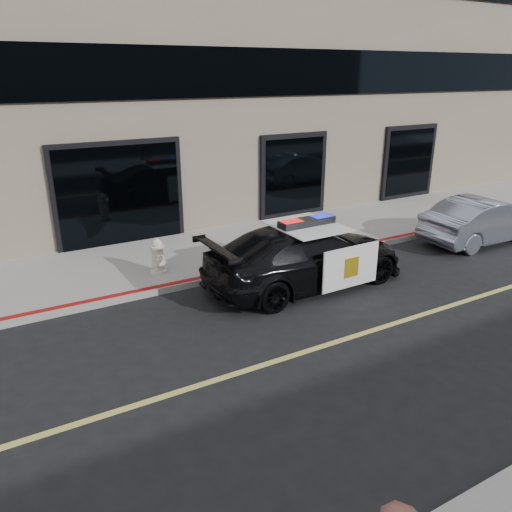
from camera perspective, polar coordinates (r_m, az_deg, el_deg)
ground at (r=8.68m, az=4.68°, el=-11.16°), size 120.00×120.00×0.00m
sidewalk_n at (r=12.88m, az=-8.47°, el=-0.09°), size 60.00×3.50×0.15m
building_n at (r=17.17m, az=-16.70°, el=24.52°), size 60.00×7.00×12.00m
police_car at (r=11.11m, az=5.71°, el=0.07°), size 2.26×4.81×1.55m
silver_sedan at (r=15.31m, az=24.70°, el=3.76°), size 1.53×3.94×1.28m
fire_hydrant at (r=11.61m, az=-11.17°, el=-0.10°), size 0.38×0.53×0.84m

